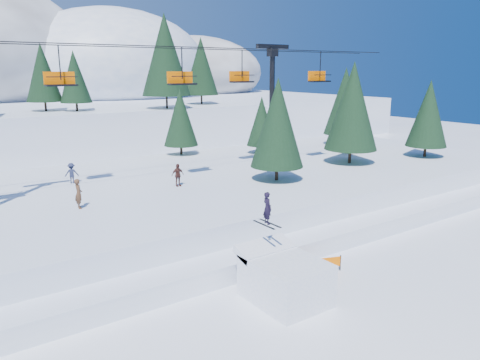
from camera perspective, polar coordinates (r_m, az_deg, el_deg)
ground at (r=20.97m, az=6.66°, el=-17.71°), size 160.00×160.00×0.00m
mid_shelf at (r=34.88m, az=-13.23°, el=-2.86°), size 70.00×22.00×2.50m
berm at (r=26.55m, az=-4.94°, el=-9.37°), size 70.00×6.00×1.10m
jump_kicker at (r=22.80m, az=5.39°, el=-11.73°), size 3.04×4.31×5.01m
chairlift at (r=34.16m, az=-11.76°, el=10.64°), size 46.00×3.21×10.28m
conifer_stand at (r=34.70m, az=-10.07°, el=6.97°), size 61.18×18.31×9.90m
distant_skiers at (r=33.80m, az=-15.84°, el=0.11°), size 33.01×7.59×1.84m
banner_near at (r=25.98m, az=9.34°, el=-10.05°), size 2.69×1.03×0.90m
banner_far at (r=32.35m, az=16.00°, el=-5.64°), size 2.81×0.58×0.90m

